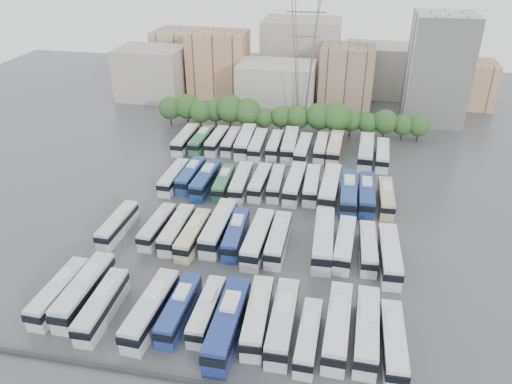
% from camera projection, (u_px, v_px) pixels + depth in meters
% --- Properties ---
extents(ground, '(220.00, 220.00, 0.00)m').
position_uv_depth(ground, '(255.00, 226.00, 83.24)').
color(ground, '#424447').
rests_on(ground, ground).
extents(parapet, '(56.00, 0.50, 0.50)m').
position_uv_depth(parapet, '(196.00, 382.00, 54.69)').
color(parapet, '#2D2D30').
rests_on(parapet, ground).
extents(tree_line, '(64.38, 8.00, 8.66)m').
position_uv_depth(tree_line, '(281.00, 115.00, 117.63)').
color(tree_line, black).
rests_on(tree_line, ground).
extents(city_buildings, '(102.00, 35.00, 20.00)m').
position_uv_depth(city_buildings, '(278.00, 67.00, 142.64)').
color(city_buildings, '#9E998E').
rests_on(city_buildings, ground).
extents(apartment_tower, '(14.00, 14.00, 26.00)m').
position_uv_depth(apartment_tower, '(438.00, 69.00, 121.21)').
color(apartment_tower, silver).
rests_on(apartment_tower, ground).
extents(electricity_pylon, '(9.00, 6.91, 33.83)m').
position_uv_depth(electricity_pylon, '(305.00, 47.00, 117.04)').
color(electricity_pylon, slate).
rests_on(electricity_pylon, ground).
extents(bus_r0_s0, '(2.99, 11.93, 3.72)m').
position_uv_depth(bus_r0_s0, '(60.00, 292.00, 65.59)').
color(bus_r0_s0, silver).
rests_on(bus_r0_s0, ground).
extents(bus_r0_s1, '(2.90, 13.05, 4.09)m').
position_uv_depth(bus_r0_s1, '(84.00, 290.00, 65.61)').
color(bus_r0_s1, silver).
rests_on(bus_r0_s1, ground).
extents(bus_r0_s2, '(2.85, 11.92, 3.72)m').
position_uv_depth(bus_r0_s2, '(102.00, 305.00, 63.31)').
color(bus_r0_s2, silver).
rests_on(bus_r0_s2, ground).
extents(bus_r0_s4, '(3.39, 12.88, 4.01)m').
position_uv_depth(bus_r0_s4, '(151.00, 309.00, 62.49)').
color(bus_r0_s4, silver).
rests_on(bus_r0_s4, ground).
extents(bus_r0_s5, '(2.69, 11.43, 3.57)m').
position_uv_depth(bus_r0_s5, '(179.00, 309.00, 62.85)').
color(bus_r0_s5, navy).
rests_on(bus_r0_s5, ground).
extents(bus_r0_s6, '(2.41, 10.87, 3.41)m').
position_uv_depth(bus_r0_s6, '(207.00, 310.00, 62.72)').
color(bus_r0_s6, silver).
rests_on(bus_r0_s6, ground).
extents(bus_r0_s7, '(2.99, 13.65, 4.28)m').
position_uv_depth(bus_r0_s7, '(228.00, 323.00, 60.14)').
color(bus_r0_s7, navy).
rests_on(bus_r0_s7, ground).
extents(bus_r0_s8, '(3.27, 12.33, 3.83)m').
position_uv_depth(bus_r0_s8, '(258.00, 316.00, 61.53)').
color(bus_r0_s8, silver).
rests_on(bus_r0_s8, ground).
extents(bus_r0_s9, '(2.97, 12.86, 4.02)m').
position_uv_depth(bus_r0_s9, '(283.00, 321.00, 60.60)').
color(bus_r0_s9, silver).
rests_on(bus_r0_s9, ground).
extents(bus_r0_s10, '(2.56, 10.82, 3.38)m').
position_uv_depth(bus_r0_s10, '(309.00, 336.00, 58.83)').
color(bus_r0_s10, silver).
rests_on(bus_r0_s10, ground).
extents(bus_r0_s11, '(3.18, 12.95, 4.04)m').
position_uv_depth(bus_r0_s11, '(338.00, 325.00, 59.94)').
color(bus_r0_s11, silver).
rests_on(bus_r0_s11, ground).
extents(bus_r0_s12, '(3.06, 12.74, 3.98)m').
position_uv_depth(bus_r0_s12, '(367.00, 329.00, 59.39)').
color(bus_r0_s12, silver).
rests_on(bus_r0_s12, ground).
extents(bus_r0_s13, '(2.87, 11.80, 3.68)m').
position_uv_depth(bus_r0_s13, '(393.00, 342.00, 57.77)').
color(bus_r0_s13, silver).
rests_on(bus_r0_s13, ground).
extents(bus_r1_s0, '(2.68, 11.16, 3.49)m').
position_uv_depth(bus_r1_s0, '(118.00, 224.00, 80.40)').
color(bus_r1_s0, silver).
rests_on(bus_r1_s0, ground).
extents(bus_r1_s2, '(2.83, 10.89, 3.39)m').
position_uv_depth(bus_r1_s2, '(157.00, 226.00, 80.02)').
color(bus_r1_s2, silver).
rests_on(bus_r1_s2, ground).
extents(bus_r1_s3, '(2.55, 11.44, 3.59)m').
position_uv_depth(bus_r1_s3, '(177.00, 229.00, 79.06)').
color(bus_r1_s3, silver).
rests_on(bus_r1_s3, ground).
extents(bus_r1_s4, '(2.85, 11.59, 3.61)m').
position_uv_depth(bus_r1_s4, '(193.00, 234.00, 77.75)').
color(bus_r1_s4, beige).
rests_on(bus_r1_s4, ground).
extents(bus_r1_s5, '(3.13, 13.24, 4.14)m').
position_uv_depth(bus_r1_s5, '(219.00, 227.00, 79.06)').
color(bus_r1_s5, silver).
rests_on(bus_r1_s5, ground).
extents(bus_r1_s6, '(3.02, 11.73, 3.65)m').
position_uv_depth(bus_r1_s6, '(236.00, 234.00, 77.87)').
color(bus_r1_s6, navy).
rests_on(bus_r1_s6, ground).
extents(bus_r1_s7, '(3.14, 12.91, 4.03)m').
position_uv_depth(bus_r1_s7, '(258.00, 238.00, 76.42)').
color(bus_r1_s7, silver).
rests_on(bus_r1_s7, ground).
extents(bus_r1_s8, '(2.63, 11.99, 3.76)m').
position_uv_depth(bus_r1_s8, '(278.00, 239.00, 76.49)').
color(bus_r1_s8, silver).
rests_on(bus_r1_s8, ground).
extents(bus_r1_s10, '(3.45, 13.79, 4.30)m').
position_uv_depth(bus_r1_s10, '(323.00, 239.00, 75.97)').
color(bus_r1_s10, silver).
rests_on(bus_r1_s10, ground).
extents(bus_r1_s11, '(3.17, 12.04, 3.74)m').
position_uv_depth(bus_r1_s11, '(345.00, 244.00, 75.37)').
color(bus_r1_s11, silver).
rests_on(bus_r1_s11, ground).
extents(bus_r1_s12, '(2.85, 11.26, 3.51)m').
position_uv_depth(bus_r1_s12, '(368.00, 247.00, 74.69)').
color(bus_r1_s12, silver).
rests_on(bus_r1_s12, ground).
extents(bus_r1_s13, '(3.19, 12.70, 3.96)m').
position_uv_depth(bus_r1_s13, '(390.00, 255.00, 72.72)').
color(bus_r1_s13, silver).
rests_on(bus_r1_s13, ground).
extents(bus_r2_s1, '(2.72, 11.34, 3.54)m').
position_uv_depth(bus_r2_s1, '(174.00, 177.00, 95.17)').
color(bus_r2_s1, silver).
rests_on(bus_r2_s1, ground).
extents(bus_r2_s2, '(2.78, 11.65, 3.64)m').
position_uv_depth(bus_r2_s2, '(191.00, 175.00, 95.87)').
color(bus_r2_s2, navy).
rests_on(bus_r2_s2, ground).
extents(bus_r2_s3, '(3.06, 12.35, 3.85)m').
position_uv_depth(bus_r2_s3, '(206.00, 179.00, 93.99)').
color(bus_r2_s3, navy).
rests_on(bus_r2_s3, ground).
extents(bus_r2_s4, '(2.78, 10.86, 3.38)m').
position_uv_depth(bus_r2_s4, '(224.00, 182.00, 93.44)').
color(bus_r2_s4, '#2C6642').
rests_on(bus_r2_s4, ground).
extents(bus_r2_s5, '(3.04, 12.13, 3.78)m').
position_uv_depth(bus_r2_s5, '(241.00, 182.00, 93.13)').
color(bus_r2_s5, silver).
rests_on(bus_r2_s5, ground).
extents(bus_r2_s6, '(2.70, 11.27, 3.52)m').
position_uv_depth(bus_r2_s6, '(260.00, 182.00, 93.49)').
color(bus_r2_s6, silver).
rests_on(bus_r2_s6, ground).
extents(bus_r2_s7, '(2.74, 10.93, 3.41)m').
position_uv_depth(bus_r2_s7, '(276.00, 183.00, 93.29)').
color(bus_r2_s7, silver).
rests_on(bus_r2_s7, ground).
extents(bus_r2_s8, '(3.03, 12.58, 3.93)m').
position_uv_depth(bus_r2_s8, '(295.00, 183.00, 92.47)').
color(bus_r2_s8, silver).
rests_on(bus_r2_s8, ground).
extents(bus_r2_s9, '(2.79, 11.82, 3.69)m').
position_uv_depth(bus_r2_s9, '(312.00, 184.00, 92.33)').
color(bus_r2_s9, silver).
rests_on(bus_r2_s9, ground).
extents(bus_r2_s10, '(3.45, 13.65, 4.25)m').
position_uv_depth(bus_r2_s10, '(330.00, 187.00, 90.78)').
color(bus_r2_s10, silver).
rests_on(bus_r2_s10, ground).
extents(bus_r2_s11, '(3.05, 13.16, 4.12)m').
position_uv_depth(bus_r2_s11, '(348.00, 193.00, 88.99)').
color(bus_r2_s11, navy).
rests_on(bus_r2_s11, ground).
extents(bus_r2_s12, '(2.94, 12.59, 3.94)m').
position_uv_depth(bus_r2_s12, '(366.00, 194.00, 88.85)').
color(bus_r2_s12, navy).
rests_on(bus_r2_s12, ground).
extents(bus_r2_s13, '(2.69, 11.30, 3.53)m').
position_uv_depth(bus_r2_s13, '(386.00, 197.00, 88.22)').
color(bus_r2_s13, '#C1B384').
rests_on(bus_r2_s13, ground).
extents(bus_r3_s0, '(2.73, 12.38, 3.88)m').
position_uv_depth(bus_r3_s0, '(185.00, 139.00, 111.13)').
color(bus_r3_s0, silver).
rests_on(bus_r3_s0, ground).
extents(bus_r3_s1, '(2.91, 11.78, 3.67)m').
position_uv_depth(bus_r3_s1, '(202.00, 140.00, 111.18)').
color(bus_r3_s1, '#307141').
rests_on(bus_r3_s1, ground).
extents(bus_r3_s2, '(2.84, 11.58, 3.61)m').
position_uv_depth(bus_r3_s2, '(217.00, 140.00, 111.06)').
color(bus_r3_s2, silver).
rests_on(bus_r3_s2, ground).
extents(bus_r3_s3, '(2.61, 11.12, 3.48)m').
position_uv_depth(bus_r3_s3, '(231.00, 141.00, 110.83)').
color(bus_r3_s3, silver).
rests_on(bus_r3_s3, ground).
extents(bus_r3_s4, '(3.50, 13.43, 4.18)m').
position_uv_depth(bus_r3_s4, '(245.00, 141.00, 109.97)').
color(bus_r3_s4, silver).
rests_on(bus_r3_s4, ground).
extents(bus_r3_s5, '(3.05, 12.29, 3.83)m').
position_uv_depth(bus_r3_s5, '(258.00, 144.00, 108.65)').
color(bus_r3_s5, silver).
rests_on(bus_r3_s5, ground).
extents(bus_r3_s6, '(2.64, 11.35, 3.55)m').
position_uv_depth(bus_r3_s6, '(275.00, 145.00, 108.89)').
color(bus_r3_s6, silver).
rests_on(bus_r3_s6, ground).
extents(bus_r3_s7, '(3.46, 13.48, 4.20)m').
position_uv_depth(bus_r3_s7, '(290.00, 144.00, 108.36)').
color(bus_r3_s7, silver).
rests_on(bus_r3_s7, ground).
extents(bus_r3_s8, '(2.91, 12.11, 3.78)m').
position_uv_depth(bus_r3_s8, '(303.00, 149.00, 106.54)').
color(bus_r3_s8, silver).
rests_on(bus_r3_s8, ground).
extents(bus_r3_s9, '(2.58, 11.42, 3.58)m').
position_uv_depth(bus_r3_s9, '(321.00, 147.00, 107.64)').
color(bus_r3_s9, silver).
rests_on(bus_r3_s9, ground).
extents(bus_r3_s10, '(3.22, 12.84, 4.00)m').
position_uv_depth(bus_r3_s10, '(335.00, 148.00, 106.99)').
color(bus_r3_s10, beige).
rests_on(bus_r3_s10, ground).
extents(bus_r3_s12, '(3.45, 13.76, 4.29)m').
position_uv_depth(bus_r3_s12, '(366.00, 151.00, 104.92)').
color(bus_r3_s12, silver).
rests_on(bus_r3_s12, ground).
extents(bus_r3_s13, '(3.03, 12.01, 3.74)m').
position_uv_depth(bus_r3_s13, '(382.00, 155.00, 104.10)').
color(bus_r3_s13, silver).
rests_on(bus_r3_s13, ground).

